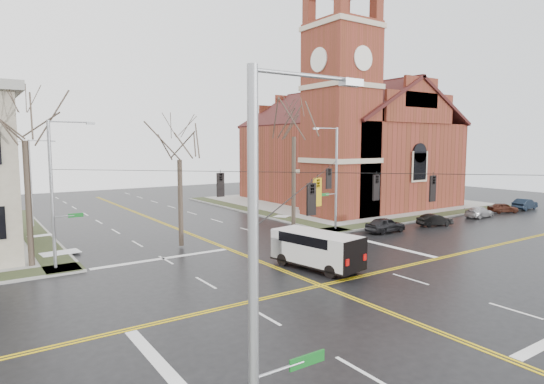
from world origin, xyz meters
TOP-DOWN VIEW (x-y plane):
  - ground at (0.00, 0.00)m, footprint 120.00×120.00m
  - sidewalks at (0.00, 0.00)m, footprint 80.00×80.00m
  - road_markings at (0.00, 0.00)m, footprint 100.00×100.00m
  - church at (24.76, 24.78)m, footprint 24.28×27.48m
  - signal_pole_ne at (11.32, 11.50)m, footprint 2.75×0.22m
  - signal_pole_nw at (-11.32, 11.50)m, footprint 2.75×0.22m
  - signal_pole_sw at (-11.32, -11.50)m, footprint 2.75×0.22m
  - span_wires at (0.00, 0.00)m, footprint 23.02×23.02m
  - traffic_signals at (-0.00, -0.67)m, footprint 8.21×8.26m
  - streetlight_north_a at (-10.65, 28.00)m, footprint 2.30×0.20m
  - streetlight_north_b at (-10.65, 48.00)m, footprint 2.30×0.20m
  - cargo_van at (1.96, 3.03)m, footprint 3.31×6.23m
  - parked_car_a at (14.42, 8.30)m, footprint 3.90×1.57m
  - parked_car_b at (20.68, 7.80)m, footprint 3.61×2.02m
  - parked_car_c at (28.85, 8.30)m, footprint 3.91×1.72m
  - parked_car_d at (34.04, 8.62)m, footprint 3.59×2.60m
  - parked_car_e at (38.55, 8.48)m, footprint 4.04×1.65m
  - tree_nw_far at (-12.62, 12.97)m, footprint 4.00×4.00m
  - tree_nw_near at (-2.67, 12.90)m, footprint 4.00×4.00m
  - tree_ne at (7.85, 12.93)m, footprint 4.00×4.00m

SIDE VIEW (x-z plane):
  - ground at x=0.00m, z-range 0.00..0.00m
  - road_markings at x=0.00m, z-range 0.00..0.01m
  - sidewalks at x=0.00m, z-range -0.01..0.16m
  - parked_car_c at x=28.85m, z-range 0.00..1.12m
  - parked_car_b at x=20.68m, z-range 0.00..1.13m
  - parked_car_d at x=34.04m, z-range 0.00..1.14m
  - parked_car_e at x=38.55m, z-range 0.00..1.30m
  - parked_car_a at x=14.42m, z-range 0.00..1.33m
  - cargo_van at x=1.96m, z-range 0.21..2.46m
  - streetlight_north_a at x=-10.65m, z-range 0.47..8.47m
  - streetlight_north_b at x=-10.65m, z-range 0.47..8.47m
  - signal_pole_ne at x=11.32m, z-range 0.45..9.45m
  - signal_pole_nw at x=-11.32m, z-range 0.45..9.45m
  - signal_pole_sw at x=-11.32m, z-range 0.45..9.45m
  - traffic_signals at x=0.00m, z-range 4.80..6.10m
  - span_wires at x=0.00m, z-range 6.18..6.22m
  - tree_nw_near at x=-2.67m, z-range 2.17..11.78m
  - church at x=24.76m, z-range -5.32..22.18m
  - tree_nw_far at x=-12.62m, z-range 2.61..14.28m
  - tree_ne at x=7.85m, z-range 2.73..15.00m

